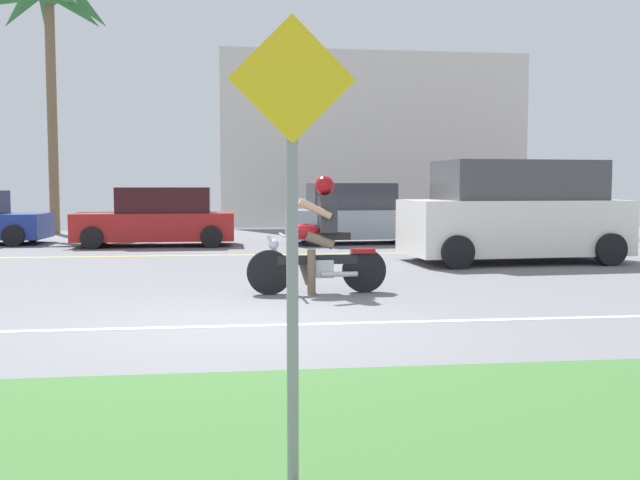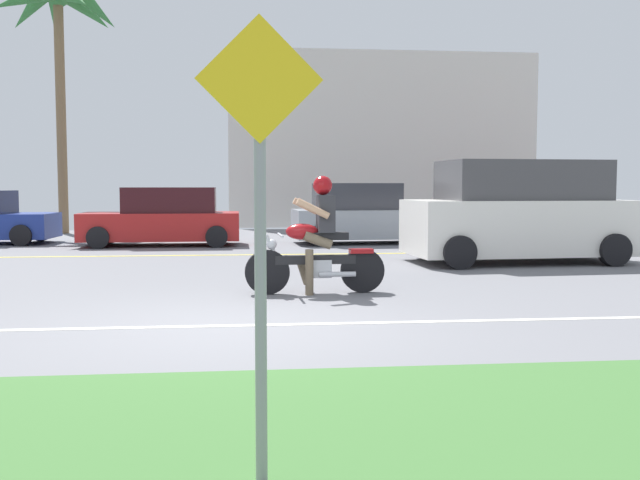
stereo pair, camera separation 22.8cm
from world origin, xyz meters
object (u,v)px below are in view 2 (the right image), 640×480
object	(u,v)px
motorcyclist	(317,244)
parked_car_3	(550,215)
suv_nearby	(518,213)
street_sign	(260,206)
parked_car_2	(362,216)
parked_car_1	(164,218)
palm_tree_0	(58,9)

from	to	relation	value
motorcyclist	parked_car_3	bearing A→B (deg)	51.82
suv_nearby	parked_car_3	xyz separation A→B (m)	(3.46, 6.34, -0.30)
suv_nearby	street_sign	world-z (taller)	street_sign
motorcyclist	parked_car_2	distance (m)	9.24
parked_car_2	street_sign	world-z (taller)	street_sign
suv_nearby	parked_car_2	xyz separation A→B (m)	(-2.37, 5.16, -0.24)
parked_car_2	parked_car_3	bearing A→B (deg)	11.46
parked_car_1	street_sign	xyz separation A→B (m)	(2.18, -15.57, 0.75)
parked_car_2	suv_nearby	bearing A→B (deg)	-65.35
suv_nearby	parked_car_3	size ratio (longest dim) A/B	1.05
parked_car_2	street_sign	bearing A→B (deg)	-101.23
parked_car_2	parked_car_1	bearing A→B (deg)	-178.20
parked_car_2	palm_tree_0	distance (m)	12.33
parked_car_2	palm_tree_0	bearing A→B (deg)	150.66
parked_car_1	parked_car_2	distance (m)	5.30
parked_car_1	parked_car_2	size ratio (longest dim) A/B	1.04
street_sign	parked_car_3	bearing A→B (deg)	62.10
parked_car_1	suv_nearby	bearing A→B (deg)	-33.07
parked_car_1	parked_car_2	world-z (taller)	parked_car_2
parked_car_1	palm_tree_0	distance (m)	9.25
parked_car_3	palm_tree_0	distance (m)	16.81
motorcyclist	street_sign	distance (m)	6.86
parked_car_3	street_sign	bearing A→B (deg)	-117.90
suv_nearby	parked_car_1	size ratio (longest dim) A/B	1.14
palm_tree_0	street_sign	distance (m)	22.48
suv_nearby	parked_car_2	world-z (taller)	suv_nearby
parked_car_3	parked_car_2	bearing A→B (deg)	-168.54
palm_tree_0	motorcyclist	bearing A→B (deg)	-63.71
motorcyclist	suv_nearby	size ratio (longest dim) A/B	0.44
suv_nearby	parked_car_1	distance (m)	9.15
motorcyclist	suv_nearby	world-z (taller)	suv_nearby
street_sign	palm_tree_0	bearing A→B (deg)	106.07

